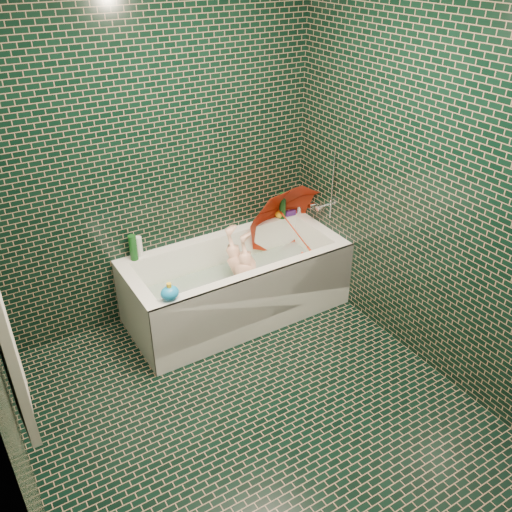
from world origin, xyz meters
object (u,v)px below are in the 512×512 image
bathtub (238,290)px  child (246,279)px  umbrella (294,230)px  bath_toy (170,293)px  rubber_duck (280,213)px

bathtub → child: bathtub is taller
bathtub → child: size_ratio=1.90×
bathtub → umbrella: 0.69m
child → bath_toy: bath_toy is taller
umbrella → bath_toy: umbrella is taller
umbrella → bathtub: bearing=-165.2°
umbrella → rubber_duck: size_ratio=6.28×
bathtub → rubber_duck: 0.79m
umbrella → rubber_duck: 0.25m
bathtub → bath_toy: bearing=-156.4°
rubber_duck → bath_toy: 1.43m
rubber_duck → bath_toy: (-1.29, -0.63, 0.01)m
rubber_duck → bath_toy: size_ratio=0.78×
bathtub → child: bearing=-17.0°
child → umbrella: (0.52, 0.11, 0.24)m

